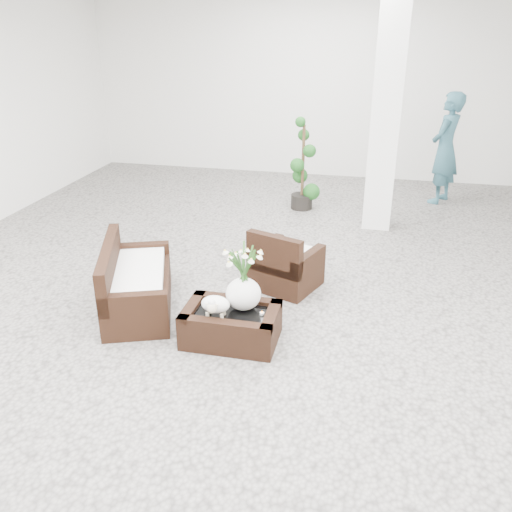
% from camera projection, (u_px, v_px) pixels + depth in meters
% --- Properties ---
extents(ground, '(11.00, 11.00, 0.00)m').
position_uv_depth(ground, '(258.00, 304.00, 5.99)').
color(ground, gray).
rests_on(ground, ground).
extents(column, '(0.40, 0.40, 3.50)m').
position_uv_depth(column, '(387.00, 107.00, 7.54)').
color(column, white).
rests_on(column, ground).
extents(coffee_table, '(0.90, 0.60, 0.31)m').
position_uv_depth(coffee_table, '(231.00, 326.00, 5.26)').
color(coffee_table, black).
rests_on(coffee_table, ground).
extents(sheep_figurine, '(0.28, 0.23, 0.21)m').
position_uv_depth(sheep_figurine, '(216.00, 306.00, 5.09)').
color(sheep_figurine, white).
rests_on(sheep_figurine, coffee_table).
extents(planter_narcissus, '(0.44, 0.44, 0.80)m').
position_uv_depth(planter_narcissus, '(243.00, 271.00, 5.11)').
color(planter_narcissus, white).
rests_on(planter_narcissus, coffee_table).
extents(tealight, '(0.04, 0.04, 0.03)m').
position_uv_depth(tealight, '(262.00, 313.00, 5.15)').
color(tealight, white).
rests_on(tealight, coffee_table).
extents(armchair, '(0.86, 0.85, 0.72)m').
position_uv_depth(armchair, '(286.00, 258.00, 6.25)').
color(armchair, black).
rests_on(armchair, ground).
extents(loveseat, '(1.10, 1.52, 0.73)m').
position_uv_depth(loveseat, '(137.00, 277.00, 5.77)').
color(loveseat, black).
rests_on(loveseat, ground).
extents(topiary, '(0.39, 0.39, 1.46)m').
position_uv_depth(topiary, '(303.00, 165.00, 8.69)').
color(topiary, '#164315').
rests_on(topiary, ground).
extents(shopper, '(0.69, 0.79, 1.82)m').
position_uv_depth(shopper, '(445.00, 148.00, 8.95)').
color(shopper, '#2F5C6A').
rests_on(shopper, ground).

